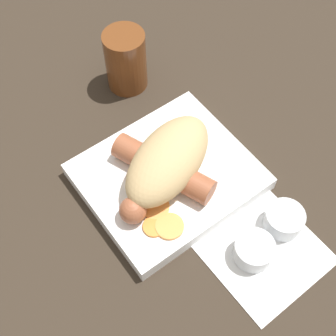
{
  "coord_description": "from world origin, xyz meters",
  "views": [
    {
      "loc": [
        -0.19,
        -0.25,
        0.54
      ],
      "look_at": [
        0.0,
        0.0,
        0.03
      ],
      "focal_mm": 50.0,
      "sensor_mm": 36.0,
      "label": 1
    }
  ],
  "objects_px": {
    "bread_roll": "(164,160)",
    "condiment_cup_near": "(253,251)",
    "food_tray": "(168,177)",
    "drink_glass": "(126,60)",
    "condiment_cup_far": "(283,221)",
    "sausage": "(164,169)"
  },
  "relations": [
    {
      "from": "condiment_cup_near",
      "to": "condiment_cup_far",
      "type": "bearing_deg",
      "value": 7.74
    },
    {
      "from": "condiment_cup_far",
      "to": "condiment_cup_near",
      "type": "bearing_deg",
      "value": -172.26
    },
    {
      "from": "food_tray",
      "to": "sausage",
      "type": "xyz_separation_m",
      "value": [
        -0.01,
        -0.0,
        0.03
      ]
    },
    {
      "from": "condiment_cup_near",
      "to": "drink_glass",
      "type": "height_order",
      "value": "drink_glass"
    },
    {
      "from": "food_tray",
      "to": "sausage",
      "type": "distance_m",
      "value": 0.03
    },
    {
      "from": "food_tray",
      "to": "drink_glass",
      "type": "bearing_deg",
      "value": 72.69
    },
    {
      "from": "sausage",
      "to": "condiment_cup_near",
      "type": "height_order",
      "value": "sausage"
    },
    {
      "from": "food_tray",
      "to": "condiment_cup_near",
      "type": "height_order",
      "value": "condiment_cup_near"
    },
    {
      "from": "condiment_cup_near",
      "to": "bread_roll",
      "type": "bearing_deg",
      "value": 98.99
    },
    {
      "from": "sausage",
      "to": "condiment_cup_far",
      "type": "relative_size",
      "value": 3.33
    },
    {
      "from": "condiment_cup_far",
      "to": "drink_glass",
      "type": "relative_size",
      "value": 0.52
    },
    {
      "from": "bread_roll",
      "to": "sausage",
      "type": "distance_m",
      "value": 0.01
    },
    {
      "from": "food_tray",
      "to": "bread_roll",
      "type": "height_order",
      "value": "bread_roll"
    },
    {
      "from": "bread_roll",
      "to": "condiment_cup_near",
      "type": "relative_size",
      "value": 3.43
    },
    {
      "from": "food_tray",
      "to": "bread_roll",
      "type": "relative_size",
      "value": 1.28
    },
    {
      "from": "bread_roll",
      "to": "drink_glass",
      "type": "bearing_deg",
      "value": 71.31
    },
    {
      "from": "bread_roll",
      "to": "sausage",
      "type": "relative_size",
      "value": 1.03
    },
    {
      "from": "condiment_cup_far",
      "to": "drink_glass",
      "type": "distance_m",
      "value": 0.32
    },
    {
      "from": "drink_glass",
      "to": "bread_roll",
      "type": "bearing_deg",
      "value": -108.69
    },
    {
      "from": "condiment_cup_near",
      "to": "condiment_cup_far",
      "type": "relative_size",
      "value": 1.0
    },
    {
      "from": "bread_roll",
      "to": "drink_glass",
      "type": "relative_size",
      "value": 1.79
    },
    {
      "from": "bread_roll",
      "to": "condiment_cup_near",
      "type": "bearing_deg",
      "value": -81.01
    }
  ]
}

